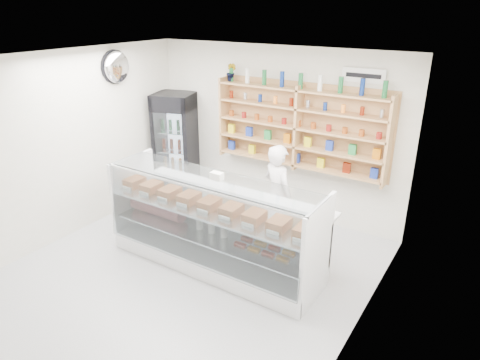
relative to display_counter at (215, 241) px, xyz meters
The scene contains 8 objects.
room 1.18m from the display_counter, 108.70° to the right, with size 5.00×5.00×5.00m.
display_counter is the anchor object (origin of this frame).
shop_worker 1.16m from the display_counter, 66.72° to the left, with size 0.56×0.37×1.55m, color silver.
drinks_cooler 2.66m from the display_counter, 141.50° to the left, with size 0.86×0.85×1.92m.
wall_shelving 2.22m from the display_counter, 79.91° to the left, with size 2.84×0.28×1.33m.
potted_plant 2.85m from the display_counter, 117.00° to the left, with size 0.16×0.13×0.30m, color #1E6626.
security_mirror 3.21m from the display_counter, 163.88° to the left, with size 0.15×0.50×0.50m, color silver.
wall_sign 3.11m from the display_counter, 57.87° to the left, with size 0.62×0.03×0.20m, color white.
Camera 1 is at (3.23, -3.60, 3.38)m, focal length 32.00 mm.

